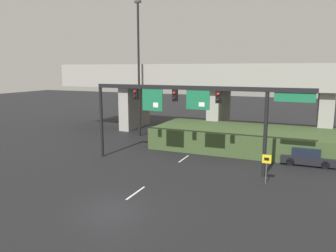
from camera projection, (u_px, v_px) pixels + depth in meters
ground_plane at (113, 209)px, 18.50m from camera, size 160.00×160.00×0.00m
lane_markings at (184, 159)px, 28.84m from camera, size 0.14×37.41×0.01m
signal_gantry at (187, 101)px, 25.57m from camera, size 17.55×0.44×6.54m
speed_limit_sign at (266, 164)px, 22.42m from camera, size 0.60×0.11×2.10m
highway_light_pole_near at (139, 67)px, 37.41m from camera, size 0.70×0.36×15.26m
overpass_bridge at (219, 86)px, 38.56m from camera, size 40.41×7.47×8.36m
grass_embankment at (252, 139)px, 31.92m from camera, size 18.96×7.59×2.05m
parked_sedan_near_right at (307, 156)px, 27.06m from camera, size 4.24×1.90×1.50m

